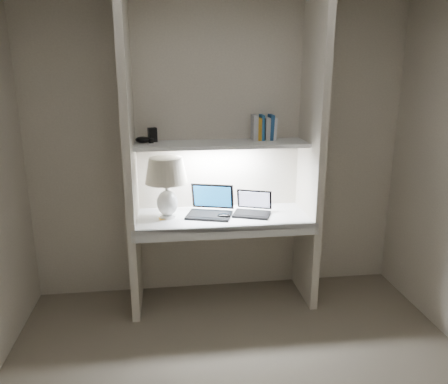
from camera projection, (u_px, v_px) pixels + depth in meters
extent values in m
cube|color=beige|center=(219.00, 152.00, 3.74)|extent=(3.20, 0.01, 2.50)
cube|color=beige|center=(130.00, 161.00, 3.39)|extent=(0.06, 0.55, 2.50)
cube|color=beige|center=(311.00, 156.00, 3.57)|extent=(0.06, 0.55, 2.50)
cube|color=white|center=(223.00, 218.00, 3.62)|extent=(1.40, 0.55, 0.04)
cube|color=silver|center=(227.00, 232.00, 3.38)|extent=(1.46, 0.03, 0.10)
cube|color=silver|center=(221.00, 144.00, 3.55)|extent=(1.40, 0.36, 0.03)
cube|color=white|center=(221.00, 147.00, 3.55)|extent=(0.60, 0.04, 0.02)
cylinder|color=white|center=(168.00, 216.00, 3.56)|extent=(0.12, 0.12, 0.02)
ellipsoid|color=white|center=(167.00, 203.00, 3.53)|extent=(0.17, 0.17, 0.21)
cylinder|color=white|center=(167.00, 188.00, 3.50)|extent=(0.03, 0.03, 0.09)
sphere|color=#FFD899|center=(166.00, 177.00, 3.47)|extent=(0.05, 0.05, 0.05)
cube|color=black|center=(209.00, 215.00, 3.59)|extent=(0.41, 0.34, 0.02)
cube|color=black|center=(209.00, 214.00, 3.59)|extent=(0.34, 0.26, 0.00)
cube|color=black|center=(213.00, 196.00, 3.70)|extent=(0.36, 0.17, 0.22)
cube|color=blue|center=(212.00, 196.00, 3.69)|extent=(0.32, 0.14, 0.18)
cube|color=black|center=(252.00, 214.00, 3.61)|extent=(0.35, 0.30, 0.02)
cube|color=black|center=(252.00, 213.00, 3.61)|extent=(0.28, 0.22, 0.00)
cube|color=black|center=(254.00, 199.00, 3.71)|extent=(0.30, 0.16, 0.17)
cube|color=silver|center=(254.00, 199.00, 3.70)|extent=(0.26, 0.13, 0.14)
cube|color=silver|center=(251.00, 199.00, 3.84)|extent=(0.11, 0.09, 0.14)
ellipsoid|color=black|center=(224.00, 216.00, 3.54)|extent=(0.12, 0.09, 0.04)
torus|color=black|center=(208.00, 215.00, 3.59)|extent=(0.11, 0.11, 0.01)
cube|color=gold|center=(164.00, 219.00, 3.54)|extent=(0.09, 0.09, 0.00)
cube|color=silver|center=(274.00, 128.00, 3.66)|extent=(0.03, 0.14, 0.19)
cube|color=#214E85|center=(271.00, 127.00, 3.66)|extent=(0.04, 0.14, 0.21)
cube|color=#B2B3AE|center=(267.00, 129.00, 3.66)|extent=(0.04, 0.14, 0.19)
cube|color=#215D93|center=(262.00, 127.00, 3.65)|extent=(0.02, 0.14, 0.21)
cube|color=#C7891C|center=(258.00, 129.00, 3.65)|extent=(0.03, 0.14, 0.19)
cube|color=#AAAAAF|center=(254.00, 127.00, 3.64)|extent=(0.04, 0.14, 0.21)
cube|color=black|center=(153.00, 135.00, 3.55)|extent=(0.08, 0.07, 0.12)
ellipsoid|color=black|center=(143.00, 140.00, 3.49)|extent=(0.15, 0.13, 0.05)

